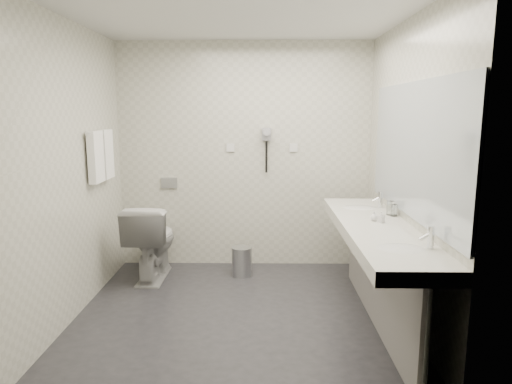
{
  "coord_description": "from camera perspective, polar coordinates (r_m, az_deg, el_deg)",
  "views": [
    {
      "loc": [
        0.21,
        -3.76,
        1.75
      ],
      "look_at": [
        0.15,
        0.15,
        1.05
      ],
      "focal_mm": 31.82,
      "sensor_mm": 36.0,
      "label": 1
    }
  ],
  "objects": [
    {
      "name": "floor",
      "position": [
        4.15,
        -2.17,
        -14.79
      ],
      "size": [
        2.8,
        2.8,
        0.0
      ],
      "primitive_type": "plane",
      "color": "#252429",
      "rests_on": "ground"
    },
    {
      "name": "ceiling",
      "position": [
        3.84,
        -2.44,
        21.41
      ],
      "size": [
        2.8,
        2.8,
        0.0
      ],
      "primitive_type": "plane",
      "rotation": [
        3.14,
        0.0,
        0.0
      ],
      "color": "silver",
      "rests_on": "wall_back"
    },
    {
      "name": "wall_back",
      "position": [
        5.09,
        -1.51,
        4.49
      ],
      "size": [
        2.8,
        0.0,
        2.8
      ],
      "primitive_type": "plane",
      "rotation": [
        1.57,
        0.0,
        0.0
      ],
      "color": "beige",
      "rests_on": "floor"
    },
    {
      "name": "wall_front",
      "position": [
        2.52,
        -3.89,
        -1.29
      ],
      "size": [
        2.8,
        0.0,
        2.8
      ],
      "primitive_type": "plane",
      "rotation": [
        -1.57,
        0.0,
        0.0
      ],
      "color": "beige",
      "rests_on": "floor"
    },
    {
      "name": "wall_left",
      "position": [
        4.12,
        -22.16,
        2.43
      ],
      "size": [
        0.0,
        2.6,
        2.6
      ],
      "primitive_type": "plane",
      "rotation": [
        1.57,
        0.0,
        1.57
      ],
      "color": "beige",
      "rests_on": "floor"
    },
    {
      "name": "wall_right",
      "position": [
        3.98,
        18.31,
        2.41
      ],
      "size": [
        0.0,
        2.6,
        2.6
      ],
      "primitive_type": "plane",
      "rotation": [
        1.57,
        0.0,
        -1.57
      ],
      "color": "beige",
      "rests_on": "floor"
    },
    {
      "name": "vanity_counter",
      "position": [
        3.8,
        14.85,
        -4.68
      ],
      "size": [
        0.55,
        2.2,
        0.1
      ],
      "primitive_type": "cube",
      "color": "silver",
      "rests_on": "floor"
    },
    {
      "name": "vanity_panel",
      "position": [
        3.93,
        14.93,
        -10.68
      ],
      "size": [
        0.03,
        2.15,
        0.75
      ],
      "primitive_type": "cube",
      "color": "gray",
      "rests_on": "floor"
    },
    {
      "name": "vanity_post_near",
      "position": [
        3.03,
        20.46,
        -17.49
      ],
      "size": [
        0.06,
        0.06,
        0.75
      ],
      "primitive_type": "cylinder",
      "color": "silver",
      "rests_on": "floor"
    },
    {
      "name": "vanity_post_far",
      "position": [
        4.9,
        12.34,
        -6.4
      ],
      "size": [
        0.06,
        0.06,
        0.75
      ],
      "primitive_type": "cylinder",
      "color": "silver",
      "rests_on": "floor"
    },
    {
      "name": "mirror",
      "position": [
        3.76,
        19.16,
        5.02
      ],
      "size": [
        0.02,
        2.2,
        1.05
      ],
      "primitive_type": "cube",
      "color": "#B2BCC6",
      "rests_on": "wall_right"
    },
    {
      "name": "basin_near",
      "position": [
        3.18,
        17.69,
        -7.02
      ],
      "size": [
        0.4,
        0.31,
        0.05
      ],
      "primitive_type": "ellipsoid",
      "color": "silver",
      "rests_on": "vanity_counter"
    },
    {
      "name": "basin_far",
      "position": [
        4.4,
        12.85,
        -2.1
      ],
      "size": [
        0.4,
        0.31,
        0.05
      ],
      "primitive_type": "ellipsoid",
      "color": "silver",
      "rests_on": "vanity_counter"
    },
    {
      "name": "faucet_near",
      "position": [
        3.22,
        21.11,
        -5.36
      ],
      "size": [
        0.04,
        0.04,
        0.15
      ],
      "primitive_type": "cylinder",
      "color": "silver",
      "rests_on": "vanity_counter"
    },
    {
      "name": "faucet_far",
      "position": [
        4.43,
        15.37,
        -0.95
      ],
      "size": [
        0.04,
        0.04,
        0.15
      ],
      "primitive_type": "cylinder",
      "color": "silver",
      "rests_on": "vanity_counter"
    },
    {
      "name": "soap_bottle_a",
      "position": [
        3.84,
        15.49,
        -3.08
      ],
      "size": [
        0.06,
        0.06,
        0.09
      ],
      "primitive_type": "imported",
      "rotation": [
        0.0,
        0.0,
        0.6
      ],
      "color": "white",
      "rests_on": "vanity_counter"
    },
    {
      "name": "soap_bottle_b",
      "position": [
        3.89,
        14.63,
        -2.95
      ],
      "size": [
        0.09,
        0.09,
        0.08
      ],
      "primitive_type": "imported",
      "rotation": [
        0.0,
        0.0,
        -0.86
      ],
      "color": "white",
      "rests_on": "vanity_counter"
    },
    {
      "name": "glass_left",
      "position": [
        4.11,
        16.96,
        -2.22
      ],
      "size": [
        0.07,
        0.07,
        0.1
      ],
      "primitive_type": "cylinder",
      "rotation": [
        0.0,
        0.0,
        -0.25
      ],
      "color": "silver",
      "rests_on": "vanity_counter"
    },
    {
      "name": "glass_right",
      "position": [
        4.15,
        16.55,
        -1.94
      ],
      "size": [
        0.08,
        0.08,
        0.12
      ],
      "primitive_type": "cylinder",
      "rotation": [
        0.0,
        0.0,
        0.19
      ],
      "color": "silver",
      "rests_on": "vanity_counter"
    },
    {
      "name": "toilet",
      "position": [
        4.93,
        -12.98,
        -5.98
      ],
      "size": [
        0.46,
        0.8,
        0.81
      ],
      "primitive_type": "imported",
      "rotation": [
        0.0,
        0.0,
        3.13
      ],
      "color": "silver",
      "rests_on": "floor"
    },
    {
      "name": "flush_plate",
      "position": [
        5.22,
        -10.87,
        1.13
      ],
      "size": [
        0.18,
        0.02,
        0.12
      ],
      "primitive_type": "cube",
      "color": "#B2B5BA",
      "rests_on": "wall_back"
    },
    {
      "name": "pedal_bin",
      "position": [
        4.93,
        -1.8,
        -8.81
      ],
      "size": [
        0.26,
        0.26,
        0.3
      ],
      "primitive_type": "cylinder",
      "rotation": [
        0.0,
        0.0,
        0.21
      ],
      "color": "#B2B5BA",
      "rests_on": "floor"
    },
    {
      "name": "bin_lid",
      "position": [
        4.88,
        -1.81,
        -7.04
      ],
      "size": [
        0.22,
        0.22,
        0.02
      ],
      "primitive_type": "cylinder",
      "color": "#B2B5BA",
      "rests_on": "pedal_bin"
    },
    {
      "name": "towel_rail",
      "position": [
        4.59,
        -19.16,
        7.09
      ],
      "size": [
        0.02,
        0.62,
        0.02
      ],
      "primitive_type": "cylinder",
      "rotation": [
        1.57,
        0.0,
        0.0
      ],
      "color": "silver",
      "rests_on": "wall_left"
    },
    {
      "name": "towel_near",
      "position": [
        4.47,
        -19.49,
        4.17
      ],
      "size": [
        0.07,
        0.24,
        0.48
      ],
      "primitive_type": "cube",
      "color": "white",
      "rests_on": "towel_rail"
    },
    {
      "name": "towel_far",
      "position": [
        4.73,
        -18.32,
        4.54
      ],
      "size": [
        0.07,
        0.24,
        0.48
      ],
      "primitive_type": "cube",
      "color": "white",
      "rests_on": "towel_rail"
    },
    {
      "name": "dryer_cradle",
      "position": [
        5.04,
        1.33,
        7.29
      ],
      "size": [
        0.1,
        0.04,
        0.14
      ],
      "primitive_type": "cube",
      "color": "#96969C",
      "rests_on": "wall_back"
    },
    {
      "name": "dryer_barrel",
      "position": [
        4.96,
        1.34,
        7.59
      ],
      "size": [
        0.08,
        0.14,
        0.08
      ],
      "primitive_type": "cylinder",
      "rotation": [
        1.57,
        0.0,
        0.0
      ],
      "color": "#96969C",
      "rests_on": "dryer_cradle"
    },
    {
      "name": "dryer_cord",
      "position": [
        5.04,
        1.32,
        4.44
      ],
      "size": [
        0.02,
        0.02,
        0.35
      ],
      "primitive_type": "cylinder",
      "color": "black",
      "rests_on": "dryer_cradle"
    },
    {
      "name": "switch_plate_a",
      "position": [
        5.08,
        -3.22,
        5.6
      ],
      "size": [
        0.09,
        0.02,
        0.09
      ],
      "primitive_type": "cube",
      "color": "silver",
      "rests_on": "wall_back"
    },
    {
      "name": "switch_plate_b",
      "position": [
        5.08,
        4.73,
        5.58
      ],
      "size": [
        0.09,
        0.02,
        0.09
      ],
      "primitive_type": "cube",
      "color": "silver",
      "rests_on": "wall_back"
    }
  ]
}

